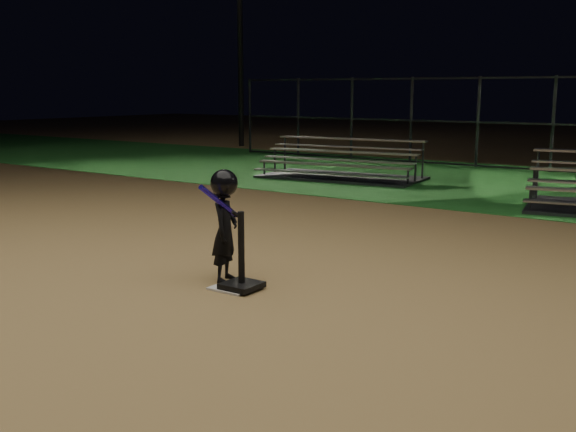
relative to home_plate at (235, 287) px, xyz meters
The scene contains 8 objects.
ground 0.01m from the home_plate, ahead, with size 80.00×80.00×0.00m, color #997845.
grass_strip 10.00m from the home_plate, 90.00° to the left, with size 60.00×8.00×0.01m, color #1C581E.
home_plate is the anchor object (origin of this frame).
batting_tee 0.20m from the home_plate, ahead, with size 0.38×0.38×0.84m.
child_batter 0.74m from the home_plate, 148.54° to the left, with size 0.43×0.68×1.27m.
bleacher_left 9.49m from the home_plate, 113.72° to the left, with size 4.07×2.33×0.95m.
backstop_fence 13.06m from the home_plate, 90.00° to the left, with size 20.08×0.08×2.50m.
light_pole_left 19.79m from the home_plate, 128.77° to the left, with size 0.90×0.53×8.30m.
Camera 1 is at (4.57, -5.52, 2.13)m, focal length 42.47 mm.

